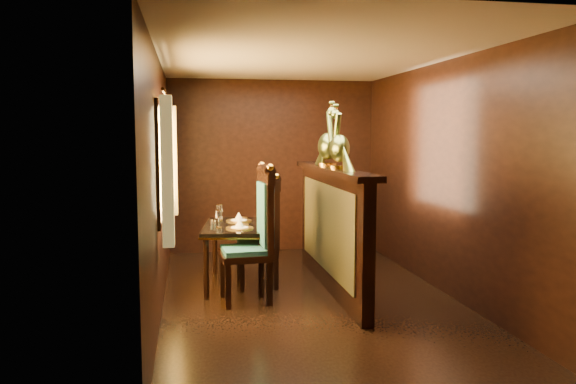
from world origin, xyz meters
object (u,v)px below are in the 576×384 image
chair_right (267,227)px  peacock_left (340,136)px  dining_table (235,231)px  peacock_right (328,134)px  chair_left (258,230)px

chair_right → peacock_left: size_ratio=1.91×
dining_table → peacock_right: size_ratio=1.77×
chair_left → peacock_right: 1.38m
chair_left → peacock_left: 1.28m
chair_left → peacock_right: (0.85, 0.48, 0.97)m
chair_left → dining_table: bearing=101.3°
chair_left → peacock_left: bearing=-5.2°
dining_table → peacock_right: (1.03, -0.17, 1.09)m
dining_table → chair_right: size_ratio=0.98×
peacock_right → peacock_left: bearing=-90.0°
dining_table → chair_left: 0.68m
dining_table → peacock_left: size_ratio=1.87×
chair_left → chair_right: bearing=68.2°
chair_left → chair_right: chair_left is taller
dining_table → chair_right: bearing=-8.2°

